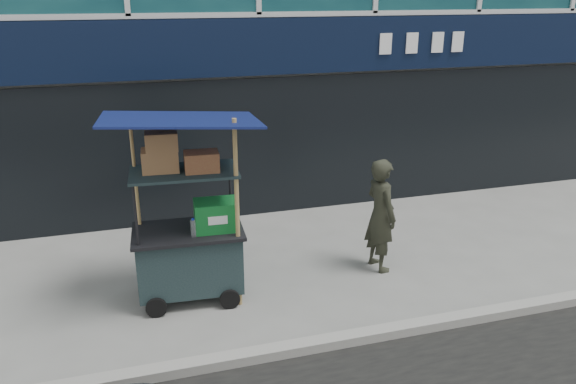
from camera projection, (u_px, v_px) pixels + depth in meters
name	position (u px, v px, depth m)	size (l,w,h in m)	color
ground	(342.00, 333.00, 6.54)	(80.00, 80.00, 0.00)	slate
curb	(349.00, 339.00, 6.34)	(80.00, 0.18, 0.12)	gray
vendor_cart	(190.00, 236.00, 7.03)	(1.89, 1.39, 2.46)	black
vendor_man	(381.00, 215.00, 7.82)	(0.59, 0.39, 1.63)	#282A1F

